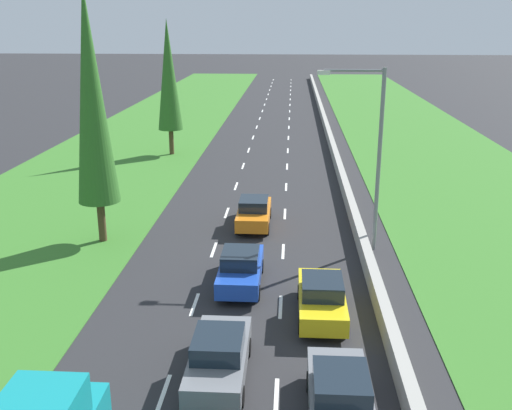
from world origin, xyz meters
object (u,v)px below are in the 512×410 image
object	(u,v)px
orange_sedan_centre_lane	(254,212)
poplar_tree_second	(91,97)
street_light_mast	(373,147)
poplar_tree_third	(169,76)
blue_sedan_centre_lane	(241,268)
grey_sedan_right_lane	(340,397)
grey_sedan_centre_lane	(219,356)
yellow_sedan_right_lane	(322,298)

from	to	relation	value
orange_sedan_centre_lane	poplar_tree_second	world-z (taller)	poplar_tree_second
street_light_mast	orange_sedan_centre_lane	bearing A→B (deg)	151.85
poplar_tree_second	poplar_tree_third	world-z (taller)	poplar_tree_second
blue_sedan_centre_lane	orange_sedan_centre_lane	size ratio (longest dim) A/B	1.00
grey_sedan_right_lane	poplar_tree_third	distance (m)	37.29
grey_sedan_centre_lane	grey_sedan_right_lane	distance (m)	4.16
orange_sedan_centre_lane	street_light_mast	size ratio (longest dim) A/B	0.50
blue_sedan_centre_lane	poplar_tree_third	bearing A→B (deg)	107.60
grey_sedan_centre_lane	orange_sedan_centre_lane	bearing A→B (deg)	89.40
blue_sedan_centre_lane	yellow_sedan_right_lane	bearing A→B (deg)	-38.00
street_light_mast	poplar_tree_second	bearing A→B (deg)	178.78
grey_sedan_centre_lane	yellow_sedan_right_lane	xyz separation A→B (m)	(3.46, 4.40, 0.00)
grey_sedan_centre_lane	street_light_mast	bearing A→B (deg)	62.55
orange_sedan_centre_lane	poplar_tree_second	distance (m)	10.63
grey_sedan_right_lane	poplar_tree_third	xyz separation A→B (m)	(-11.84, 34.87, 5.89)
grey_sedan_right_lane	yellow_sedan_right_lane	bearing A→B (deg)	92.16
grey_sedan_right_lane	poplar_tree_second	size ratio (longest dim) A/B	0.35
yellow_sedan_right_lane	grey_sedan_centre_lane	bearing A→B (deg)	-128.19
blue_sedan_centre_lane	orange_sedan_centre_lane	xyz separation A→B (m)	(0.07, 7.83, 0.00)
yellow_sedan_right_lane	grey_sedan_right_lane	bearing A→B (deg)	-87.84
blue_sedan_centre_lane	street_light_mast	size ratio (longest dim) A/B	0.50
grey_sedan_centre_lane	blue_sedan_centre_lane	bearing A→B (deg)	89.30
orange_sedan_centre_lane	poplar_tree_third	world-z (taller)	poplar_tree_third
poplar_tree_second	yellow_sedan_right_lane	bearing A→B (deg)	-34.47
blue_sedan_centre_lane	grey_sedan_right_lane	distance (m)	9.65
yellow_sedan_right_lane	poplar_tree_third	xyz separation A→B (m)	(-11.60, 28.56, 5.89)
grey_sedan_centre_lane	poplar_tree_third	distance (m)	34.46
grey_sedan_right_lane	orange_sedan_centre_lane	world-z (taller)	same
orange_sedan_centre_lane	poplar_tree_second	bearing A→B (deg)	-159.62
grey_sedan_right_lane	yellow_sedan_right_lane	xyz separation A→B (m)	(-0.24, 6.31, 0.00)
orange_sedan_centre_lane	street_light_mast	distance (m)	8.04
yellow_sedan_right_lane	street_light_mast	xyz separation A→B (m)	(2.61, 7.30, 4.42)
grey_sedan_right_lane	yellow_sedan_right_lane	distance (m)	6.32
grey_sedan_centre_lane	blue_sedan_centre_lane	size ratio (longest dim) A/B	1.00
orange_sedan_centre_lane	grey_sedan_right_lane	bearing A→B (deg)	-78.07
poplar_tree_second	grey_sedan_centre_lane	bearing A→B (deg)	-57.66
yellow_sedan_right_lane	poplar_tree_second	distance (m)	14.98
poplar_tree_third	grey_sedan_right_lane	bearing A→B (deg)	-71.25
orange_sedan_centre_lane	yellow_sedan_right_lane	bearing A→B (deg)	-72.46
yellow_sedan_right_lane	blue_sedan_centre_lane	bearing A→B (deg)	142.00
grey_sedan_right_lane	street_light_mast	xyz separation A→B (m)	(2.37, 13.61, 4.42)
street_light_mast	grey_sedan_centre_lane	bearing A→B (deg)	-117.45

